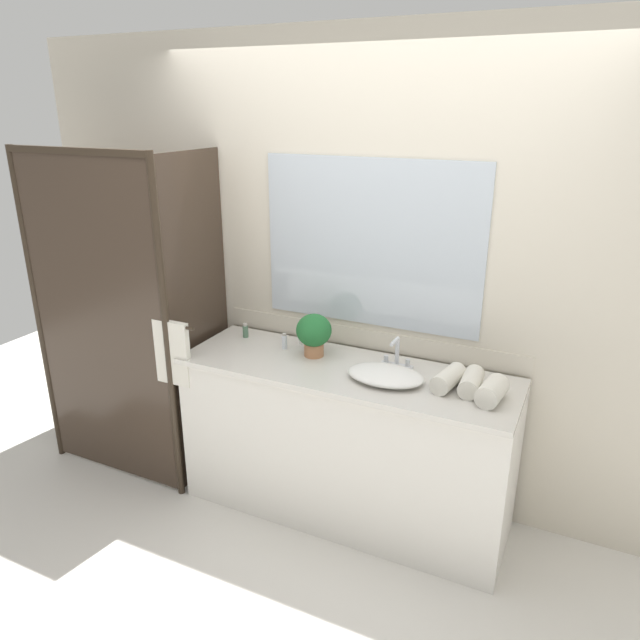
{
  "coord_description": "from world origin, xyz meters",
  "views": [
    {
      "loc": [
        1.11,
        -2.62,
        2.22
      ],
      "look_at": [
        -0.15,
        0.0,
        1.15
      ],
      "focal_mm": 33.33,
      "sensor_mm": 36.0,
      "label": 1
    }
  ],
  "objects_px": {
    "faucet": "(396,358)",
    "rolled_towel_near_edge": "(492,391)",
    "rolled_towel_middle": "(471,382)",
    "sink_basin": "(385,375)",
    "amenity_bottle_conditioner": "(245,331)",
    "amenity_bottle_body_wash": "(284,341)",
    "rolled_towel_far_edge": "(448,379)",
    "potted_plant": "(314,332)",
    "amenity_bottle_lotion": "(301,337)"
  },
  "relations": [
    {
      "from": "faucet",
      "to": "rolled_towel_near_edge",
      "type": "distance_m",
      "value": 0.55
    },
    {
      "from": "rolled_towel_middle",
      "to": "sink_basin",
      "type": "bearing_deg",
      "value": -170.86
    },
    {
      "from": "amenity_bottle_conditioner",
      "to": "amenity_bottle_body_wash",
      "type": "bearing_deg",
      "value": -10.45
    },
    {
      "from": "amenity_bottle_conditioner",
      "to": "rolled_towel_far_edge",
      "type": "xyz_separation_m",
      "value": [
        1.26,
        -0.14,
        0.01
      ]
    },
    {
      "from": "sink_basin",
      "to": "rolled_towel_middle",
      "type": "distance_m",
      "value": 0.42
    },
    {
      "from": "sink_basin",
      "to": "rolled_towel_far_edge",
      "type": "distance_m",
      "value": 0.31
    },
    {
      "from": "amenity_bottle_conditioner",
      "to": "rolled_towel_middle",
      "type": "xyz_separation_m",
      "value": [
        1.37,
        -0.13,
        0.01
      ]
    },
    {
      "from": "sink_basin",
      "to": "potted_plant",
      "type": "distance_m",
      "value": 0.49
    },
    {
      "from": "sink_basin",
      "to": "rolled_towel_near_edge",
      "type": "xyz_separation_m",
      "value": [
        0.52,
        -0.0,
        0.02
      ]
    },
    {
      "from": "rolled_towel_middle",
      "to": "potted_plant",
      "type": "bearing_deg",
      "value": 175.96
    },
    {
      "from": "sink_basin",
      "to": "amenity_bottle_conditioner",
      "type": "distance_m",
      "value": 0.97
    },
    {
      "from": "potted_plant",
      "to": "rolled_towel_far_edge",
      "type": "xyz_separation_m",
      "value": [
        0.77,
        -0.07,
        -0.09
      ]
    },
    {
      "from": "amenity_bottle_lotion",
      "to": "rolled_towel_near_edge",
      "type": "relative_size",
      "value": 0.46
    },
    {
      "from": "amenity_bottle_lotion",
      "to": "rolled_towel_middle",
      "type": "relative_size",
      "value": 0.41
    },
    {
      "from": "faucet",
      "to": "amenity_bottle_conditioner",
      "type": "xyz_separation_m",
      "value": [
        -0.95,
        0.03,
        -0.02
      ]
    },
    {
      "from": "amenity_bottle_body_wash",
      "to": "amenity_bottle_lotion",
      "type": "bearing_deg",
      "value": 63.78
    },
    {
      "from": "amenity_bottle_body_wash",
      "to": "rolled_towel_middle",
      "type": "height_order",
      "value": "rolled_towel_middle"
    },
    {
      "from": "rolled_towel_near_edge",
      "to": "rolled_towel_far_edge",
      "type": "xyz_separation_m",
      "value": [
        -0.22,
        0.06,
        -0.01
      ]
    },
    {
      "from": "potted_plant",
      "to": "rolled_towel_near_edge",
      "type": "distance_m",
      "value": 1.0
    },
    {
      "from": "sink_basin",
      "to": "faucet",
      "type": "xyz_separation_m",
      "value": [
        0.0,
        0.17,
        0.03
      ]
    },
    {
      "from": "faucet",
      "to": "rolled_towel_middle",
      "type": "distance_m",
      "value": 0.43
    },
    {
      "from": "amenity_bottle_lotion",
      "to": "rolled_towel_near_edge",
      "type": "distance_m",
      "value": 1.16
    },
    {
      "from": "sink_basin",
      "to": "rolled_towel_middle",
      "type": "relative_size",
      "value": 1.86
    },
    {
      "from": "sink_basin",
      "to": "amenity_bottle_lotion",
      "type": "relative_size",
      "value": 4.53
    },
    {
      "from": "potted_plant",
      "to": "amenity_bottle_body_wash",
      "type": "xyz_separation_m",
      "value": [
        -0.19,
        0.02,
        -0.09
      ]
    },
    {
      "from": "faucet",
      "to": "sink_basin",
      "type": "bearing_deg",
      "value": -90.0
    },
    {
      "from": "amenity_bottle_conditioner",
      "to": "sink_basin",
      "type": "bearing_deg",
      "value": -11.77
    },
    {
      "from": "potted_plant",
      "to": "amenity_bottle_body_wash",
      "type": "relative_size",
      "value": 2.64
    },
    {
      "from": "amenity_bottle_lotion",
      "to": "rolled_towel_far_edge",
      "type": "distance_m",
      "value": 0.93
    },
    {
      "from": "faucet",
      "to": "rolled_towel_near_edge",
      "type": "bearing_deg",
      "value": -17.87
    },
    {
      "from": "amenity_bottle_lotion",
      "to": "rolled_towel_near_edge",
      "type": "bearing_deg",
      "value": -12.36
    },
    {
      "from": "potted_plant",
      "to": "amenity_bottle_conditioner",
      "type": "bearing_deg",
      "value": 171.84
    },
    {
      "from": "amenity_bottle_conditioner",
      "to": "faucet",
      "type": "bearing_deg",
      "value": -1.85
    },
    {
      "from": "sink_basin",
      "to": "amenity_bottle_body_wash",
      "type": "xyz_separation_m",
      "value": [
        -0.66,
        0.14,
        0.01
      ]
    },
    {
      "from": "amenity_bottle_lotion",
      "to": "faucet",
      "type": "bearing_deg",
      "value": -7.42
    },
    {
      "from": "rolled_towel_near_edge",
      "to": "rolled_towel_far_edge",
      "type": "bearing_deg",
      "value": 165.53
    },
    {
      "from": "potted_plant",
      "to": "amenity_bottle_conditioner",
      "type": "height_order",
      "value": "potted_plant"
    },
    {
      "from": "rolled_towel_middle",
      "to": "faucet",
      "type": "bearing_deg",
      "value": 166.23
    },
    {
      "from": "sink_basin",
      "to": "faucet",
      "type": "bearing_deg",
      "value": 90.0
    },
    {
      "from": "faucet",
      "to": "amenity_bottle_lotion",
      "type": "bearing_deg",
      "value": 172.58
    },
    {
      "from": "rolled_towel_middle",
      "to": "rolled_towel_far_edge",
      "type": "distance_m",
      "value": 0.11
    },
    {
      "from": "rolled_towel_middle",
      "to": "amenity_bottle_conditioner",
      "type": "bearing_deg",
      "value": 174.48
    },
    {
      "from": "sink_basin",
      "to": "amenity_bottle_conditioner",
      "type": "relative_size",
      "value": 4.58
    },
    {
      "from": "faucet",
      "to": "potted_plant",
      "type": "height_order",
      "value": "potted_plant"
    },
    {
      "from": "amenity_bottle_conditioner",
      "to": "amenity_bottle_lotion",
      "type": "distance_m",
      "value": 0.35
    },
    {
      "from": "sink_basin",
      "to": "potted_plant",
      "type": "height_order",
      "value": "potted_plant"
    },
    {
      "from": "sink_basin",
      "to": "rolled_towel_far_edge",
      "type": "relative_size",
      "value": 1.79
    },
    {
      "from": "amenity_bottle_body_wash",
      "to": "rolled_towel_far_edge",
      "type": "xyz_separation_m",
      "value": [
        0.96,
        -0.09,
        0.01
      ]
    },
    {
      "from": "potted_plant",
      "to": "rolled_towel_middle",
      "type": "relative_size",
      "value": 1.13
    },
    {
      "from": "faucet",
      "to": "amenity_bottle_conditioner",
      "type": "bearing_deg",
      "value": 178.15
    }
  ]
}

